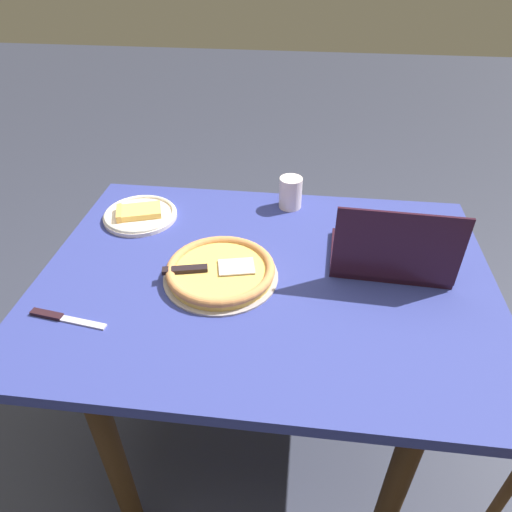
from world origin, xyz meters
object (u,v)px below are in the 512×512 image
Objects in this scene: laptop at (391,254)px; table_knife at (60,317)px; dining_table at (265,301)px; pizza_tray at (221,271)px; pizza_plate at (140,214)px; drink_cup at (291,192)px.

laptop is 1.64× the size of table_knife.
laptop reaches higher than dining_table.
pizza_tray is at bearing -167.36° from dining_table.
table_knife is at bearing -154.38° from dining_table.
laptop is 1.41× the size of pizza_plate.
pizza_plate is at bearing 167.73° from laptop.
pizza_tray reaches higher than table_knife.
pizza_tray is at bearing -40.40° from pizza_plate.
laptop is 0.80m from pizza_plate.
pizza_tray is at bearing -112.43° from drink_cup.
pizza_tray is at bearing 29.47° from table_knife.
dining_table is at bearing 25.62° from table_knife.
table_knife is at bearing -159.61° from laptop.
drink_cup is (0.53, 0.61, 0.05)m from table_knife.
drink_cup is at bearing 134.54° from laptop.
table_knife is at bearing -150.53° from pizza_tray.
drink_cup is at bearing 67.57° from pizza_tray.
table_knife is (-0.05, -0.47, -0.01)m from pizza_plate.
pizza_tray is 0.42m from table_knife.
dining_table is 0.18m from pizza_tray.
pizza_plate is at bearing 84.49° from table_knife.
laptop reaches higher than pizza_plate.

